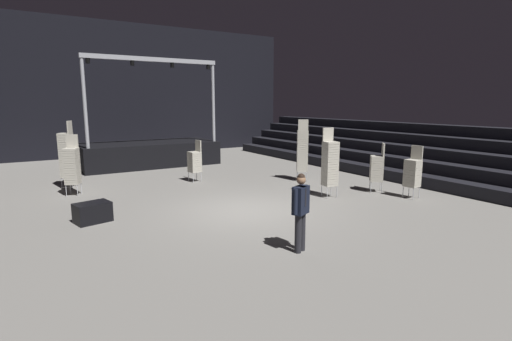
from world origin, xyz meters
The scene contains 13 objects.
ground_plane centered at (0.00, 0.00, -0.05)m, with size 22.00×30.00×0.10m, color slate.
arena_end_wall centered at (0.00, 15.00, 4.00)m, with size 22.00×0.30×8.00m, color black.
bleacher_bank_right centered at (9.12, 1.00, 1.12)m, with size 3.75×24.00×2.25m.
stage_riser centered at (0.00, 10.13, 0.67)m, with size 6.74×3.19×5.35m.
man_with_tie centered at (-0.67, -3.50, 0.99)m, with size 0.56×0.37×1.75m.
chair_stack_front_left centered at (0.37, 4.88, 0.86)m, with size 0.50×0.50×1.71m.
chair_stack_front_right centered at (5.60, -1.64, 0.90)m, with size 0.49×0.49×1.79m.
chair_stack_mid_left centered at (4.27, 2.71, 1.28)m, with size 0.61×0.61×2.56m.
chair_stack_mid_right centered at (5.29, -0.36, 0.90)m, with size 0.62×0.62×1.79m.
chair_stack_mid_centre centered at (-4.23, 4.89, 1.07)m, with size 0.59×0.59×2.14m.
chair_stack_rear_left centered at (3.31, -0.03, 1.19)m, with size 0.52×0.52×2.39m.
chair_stack_rear_right centered at (-4.23, 6.39, 1.28)m, with size 0.59×0.59×2.56m.
equipment_road_case centered at (-4.20, 1.16, 0.27)m, with size 0.90×0.60×0.54m, color black.
Camera 1 is at (-5.73, -9.89, 3.24)m, focal length 27.17 mm.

